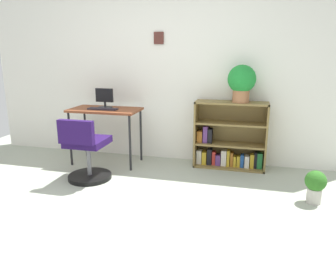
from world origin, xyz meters
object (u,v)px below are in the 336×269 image
Objects in this scene: monitor at (105,99)px; keyboard at (103,109)px; bookshelf_low at (229,139)px; potted_plant_on_shelf at (242,81)px; office_chair at (86,153)px; potted_plant_floor at (315,185)px; desk at (105,114)px.

monitor reaches higher than keyboard.
keyboard is 1.71m from bookshelf_low.
monitor is 0.57× the size of potted_plant_on_shelf.
office_chair is 2.09m from potted_plant_on_shelf.
bookshelf_low is 2.69× the size of potted_plant_floor.
office_chair is at bearing -85.47° from keyboard.
bookshelf_low is at bearing 157.78° from potted_plant_on_shelf.
potted_plant_on_shelf is at bearing 4.58° from monitor.
keyboard reaches higher than office_chair.
bookshelf_low is 1.98× the size of potted_plant_on_shelf.
monitor is 1.75m from bookshelf_low.
office_chair is (0.05, -0.65, -0.35)m from desk.
desk is 2.71× the size of potted_plant_floor.
potted_plant_on_shelf is at bearing 133.72° from potted_plant_floor.
keyboard is 0.85× the size of potted_plant_on_shelf.
bookshelf_low is at bearing 9.10° from desk.
office_chair is (0.05, -0.59, -0.43)m from keyboard.
keyboard is at bearing 94.53° from office_chair.
desk is at bearing -66.47° from monitor.
bookshelf_low is 1.31m from potted_plant_floor.
monitor reaches higher than office_chair.
desk is 0.74m from office_chair.
monitor is 0.90m from office_chair.
bookshelf_low is (1.59, 0.92, 0.04)m from office_chair.
potted_plant_on_shelf is at bearing -22.22° from bookshelf_low.
desk reaches higher than potted_plant_floor.
keyboard is at bearing -168.68° from bookshelf_low.
office_chair is 0.84× the size of bookshelf_low.
bookshelf_low is at bearing 6.74° from monitor.
potted_plant_floor is (0.94, -0.90, -0.18)m from bookshelf_low.
potted_plant_on_shelf reaches higher than desk.
bookshelf_low is at bearing 29.98° from office_chair.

